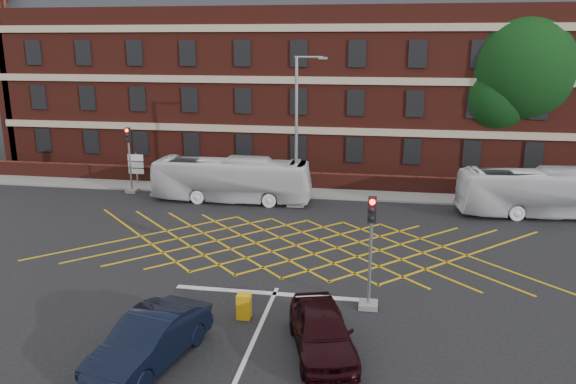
% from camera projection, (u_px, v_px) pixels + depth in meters
% --- Properties ---
extents(ground, '(120.00, 120.00, 0.00)m').
position_uv_depth(ground, '(289.00, 261.00, 25.32)').
color(ground, black).
rests_on(ground, ground).
extents(victorian_building, '(51.00, 12.17, 20.40)m').
position_uv_depth(victorian_building, '(338.00, 65.00, 44.21)').
color(victorian_building, '#541C15').
rests_on(victorian_building, ground).
extents(boundary_wall, '(56.00, 0.50, 1.10)m').
position_uv_depth(boundary_wall, '(321.00, 181.00, 37.56)').
color(boundary_wall, '#501C15').
rests_on(boundary_wall, ground).
extents(far_pavement, '(60.00, 3.00, 0.12)m').
position_uv_depth(far_pavement, '(319.00, 192.00, 36.74)').
color(far_pavement, slate).
rests_on(far_pavement, ground).
extents(box_junction_hatching, '(8.22, 8.22, 0.02)m').
position_uv_depth(box_junction_hatching, '(296.00, 245.00, 27.22)').
color(box_junction_hatching, '#CC990C').
rests_on(box_junction_hatching, ground).
extents(stop_line, '(8.00, 0.30, 0.02)m').
position_uv_depth(stop_line, '(274.00, 294.00, 21.98)').
color(stop_line, silver).
rests_on(stop_line, ground).
extents(bus_left, '(9.79, 2.33, 2.73)m').
position_uv_depth(bus_left, '(231.00, 180.00, 34.54)').
color(bus_left, silver).
rests_on(bus_left, ground).
extents(bus_right, '(10.01, 3.22, 2.74)m').
position_uv_depth(bus_right, '(547.00, 193.00, 31.50)').
color(bus_right, silver).
rests_on(bus_right, ground).
extents(car_navy, '(2.69, 5.04, 1.58)m').
position_uv_depth(car_navy, '(150.00, 340.00, 17.03)').
color(car_navy, black).
rests_on(car_navy, ground).
extents(car_maroon, '(2.93, 4.75, 1.51)m').
position_uv_depth(car_maroon, '(322.00, 330.00, 17.68)').
color(car_maroon, black).
rests_on(car_maroon, ground).
extents(deciduous_tree, '(8.35, 8.30, 12.01)m').
position_uv_depth(deciduous_tree, '(516.00, 76.00, 38.95)').
color(deciduous_tree, black).
rests_on(deciduous_tree, ground).
extents(traffic_light_near, '(0.70, 0.70, 4.27)m').
position_uv_depth(traffic_light_near, '(370.00, 263.00, 20.41)').
color(traffic_light_near, slate).
rests_on(traffic_light_near, ground).
extents(traffic_light_far, '(0.70, 0.70, 4.27)m').
position_uv_depth(traffic_light_far, '(130.00, 166.00, 36.43)').
color(traffic_light_far, slate).
rests_on(traffic_light_far, ground).
extents(street_lamp, '(2.25, 1.00, 8.80)m').
position_uv_depth(street_lamp, '(297.00, 156.00, 33.15)').
color(street_lamp, slate).
rests_on(street_lamp, ground).
extents(direction_signs, '(1.10, 0.16, 2.20)m').
position_uv_depth(direction_signs, '(136.00, 165.00, 38.56)').
color(direction_signs, gray).
rests_on(direction_signs, ground).
extents(utility_cabinet, '(0.47, 0.43, 0.91)m').
position_uv_depth(utility_cabinet, '(244.00, 306.00, 19.96)').
color(utility_cabinet, '#E29E0D').
rests_on(utility_cabinet, ground).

